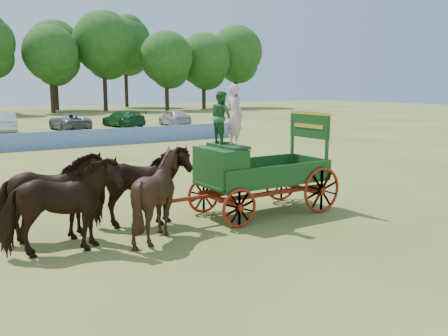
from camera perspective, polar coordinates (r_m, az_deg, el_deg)
ground at (r=15.72m, az=-0.08°, el=-4.60°), size 160.00×160.00×0.00m
horse_lead_left at (r=11.82m, az=-18.16°, el=-4.25°), size 2.75×1.48×2.23m
horse_lead_right at (r=12.87m, az=-19.40°, el=-3.22°), size 2.82×1.68×2.23m
horse_wheel_left at (r=12.61m, az=-7.55°, el=-3.00°), size 2.06×1.84×2.24m
horse_wheel_right at (r=13.59m, az=-9.53°, el=-2.14°), size 2.86×1.84×2.23m
farm_dray at (r=14.45m, az=2.10°, el=0.81°), size 6.00×2.00×3.84m
sponsor_banner at (r=31.85m, az=-19.43°, el=3.02°), size 26.00×0.08×1.05m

